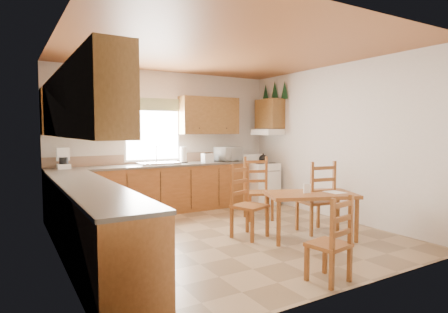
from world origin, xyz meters
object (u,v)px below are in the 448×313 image
microwave (229,154)px  chair_near_left (329,239)px  stove (262,184)px  chair_near_right (315,197)px  chair_far_right (258,189)px  chair_far_left (250,201)px  dining_table (310,216)px

microwave → chair_near_left: microwave is taller
stove → chair_near_right: size_ratio=0.78×
chair_near_right → chair_far_right: (-0.25, 1.12, -0.01)m
stove → chair_near_right: (-0.61, -2.19, 0.12)m
stove → microwave: (-0.63, 0.30, 0.64)m
stove → chair_far_left: chair_far_left is taller
chair_near_left → chair_far_left: chair_far_left is taller
stove → chair_near_left: 4.08m
microwave → chair_far_right: size_ratio=0.45×
microwave → stove: bearing=-41.6°
chair_near_right → chair_far_right: chair_near_right is taller
dining_table → chair_near_right: bearing=57.6°
chair_far_left → dining_table: bearing=-53.6°
dining_table → chair_far_left: (-0.72, 0.49, 0.20)m
chair_near_right → chair_far_left: 1.06m
chair_near_right → chair_far_left: chair_near_right is taller
chair_near_right → chair_far_left: size_ratio=1.03×
dining_table → chair_near_right: (0.30, 0.21, 0.21)m
microwave → chair_far_left: bearing=-130.6°
dining_table → stove: bearing=91.8°
stove → dining_table: 2.57m
microwave → chair_far_right: (-0.22, -1.36, -0.53)m
stove → chair_far_left: size_ratio=0.81×
chair_near_left → chair_near_right: chair_near_right is taller
stove → chair_near_right: chair_near_right is taller
chair_near_left → chair_far_left: 1.74m
chair_near_left → chair_far_right: (0.99, 2.58, 0.09)m
chair_far_left → chair_near_right: bearing=-34.5°
dining_table → chair_far_right: 1.35m
chair_near_right → chair_near_left: bearing=58.1°
microwave → dining_table: 2.81m
chair_near_left → chair_far_right: chair_far_right is taller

